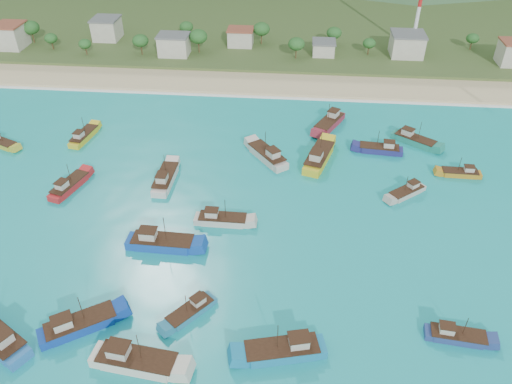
# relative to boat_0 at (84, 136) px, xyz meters

# --- Properties ---
(ground) EXTENTS (600.00, 600.00, 0.00)m
(ground) POSITION_rel_boat_0_xyz_m (43.05, -40.90, -0.72)
(ground) COLOR #0B8282
(ground) RESTS_ON ground
(beach) EXTENTS (400.00, 18.00, 1.20)m
(beach) POSITION_rel_boat_0_xyz_m (43.05, 38.10, -0.72)
(beach) COLOR beige
(beach) RESTS_ON ground
(land) EXTENTS (400.00, 110.00, 2.40)m
(land) POSITION_rel_boat_0_xyz_m (43.05, 99.10, -0.72)
(land) COLOR #385123
(land) RESTS_ON ground
(surf_line) EXTENTS (400.00, 2.50, 0.08)m
(surf_line) POSITION_rel_boat_0_xyz_m (43.05, 28.60, -0.72)
(surf_line) COLOR white
(surf_line) RESTS_ON ground
(village) EXTENTS (204.88, 25.32, 7.62)m
(village) POSITION_rel_boat_0_xyz_m (46.88, 61.92, 4.14)
(village) COLOR beige
(village) RESTS_ON ground
(vegetation) EXTENTS (277.41, 25.69, 9.16)m
(vegetation) POSITION_rel_boat_0_xyz_m (40.92, 61.93, 4.56)
(vegetation) COLOR #235623
(vegetation) RESTS_ON ground
(boat_0) EXTENTS (4.65, 10.71, 6.12)m
(boat_0) POSITION_rel_boat_0_xyz_m (0.00, 0.00, 0.00)
(boat_0) COLOR gold
(boat_0) RESTS_ON ground
(boat_5) EXTENTS (9.64, 6.25, 5.50)m
(boat_5) POSITION_rel_boat_0_xyz_m (-19.34, -4.99, -0.11)
(boat_5) COLOR gold
(boat_5) RESTS_ON ground
(boat_6) EXTENTS (8.89, 7.87, 5.44)m
(boat_6) POSITION_rel_boat_0_xyz_m (78.06, -16.87, -0.12)
(boat_6) COLOR #AEA89C
(boat_6) RESTS_ON ground
(boat_8) EXTENTS (12.94, 6.46, 7.34)m
(boat_8) POSITION_rel_boat_0_xyz_m (53.39, -59.74, 0.22)
(boat_8) COLOR #1274A4
(boat_8) RESTS_ON ground
(boat_9) EXTENTS (10.61, 12.21, 7.42)m
(boat_9) POSITION_rel_boat_0_xyz_m (47.12, -5.32, 0.24)
(boat_9) COLOR #BCB3AA
(boat_9) RESTS_ON ground
(boat_10) EXTENTS (8.84, 12.65, 7.29)m
(boat_10) POSITION_rel_boat_0_xyz_m (62.28, 12.28, 0.21)
(boat_10) COLOR maroon
(boat_10) RESTS_ON ground
(boat_12) EXTENTS (13.00, 4.18, 7.62)m
(boat_12) POSITION_rel_boat_0_xyz_m (29.44, -37.91, 0.27)
(boat_12) COLOR #1241A0
(boat_12) RESTS_ON ground
(boat_13) EXTENTS (12.09, 9.60, 7.15)m
(boat_13) POSITION_rel_boat_0_xyz_m (21.12, -57.79, 0.19)
(boat_13) COLOR navy
(boat_13) RESTS_ON ground
(boat_15) EXTENTS (9.57, 3.73, 5.51)m
(boat_15) POSITION_rel_boat_0_xyz_m (79.97, -54.49, -0.11)
(boat_15) COLOR navy
(boat_15) RESTS_ON ground
(boat_16) EXTENTS (7.93, 8.73, 5.39)m
(boat_16) POSITION_rel_boat_0_xyz_m (38.03, -53.34, -0.13)
(boat_16) COLOR #236C8F
(boat_16) RESTS_ON ground
(boat_17) EXTENTS (10.82, 4.13, 6.25)m
(boat_17) POSITION_rel_boat_0_xyz_m (74.22, 0.35, 0.02)
(boat_17) COLOR navy
(boat_17) RESTS_ON ground
(boat_18) EXTENTS (11.13, 9.29, 6.68)m
(boat_18) POSITION_rel_boat_0_xyz_m (83.21, 5.30, 0.10)
(boat_18) COLOR #1A806F
(boat_18) RESTS_ON ground
(boat_20) EXTENTS (10.64, 3.27, 6.26)m
(boat_20) POSITION_rel_boat_0_xyz_m (39.67, -29.88, 0.03)
(boat_20) COLOR beige
(boat_20) RESTS_ON ground
(boat_21) EXTENTS (6.08, 11.16, 6.32)m
(boat_21) POSITION_rel_boat_0_xyz_m (4.78, -21.33, 0.04)
(boat_21) COLOR #B01F22
(boat_21) RESTS_ON ground
(boat_23) EXTENTS (13.38, 5.38, 7.69)m
(boat_23) POSITION_rel_boat_0_xyz_m (31.90, -63.54, 0.29)
(boat_23) COLOR silver
(boat_23) RESTS_ON ground
(boat_25) EXTENTS (7.91, 14.44, 8.19)m
(boat_25) POSITION_rel_boat_0_xyz_m (59.29, -5.26, 0.38)
(boat_25) COLOR gold
(boat_25) RESTS_ON ground
(boat_26) EXTENTS (3.75, 11.93, 7.01)m
(boat_26) POSITION_rel_boat_0_xyz_m (25.15, -16.97, 0.16)
(boat_26) COLOR beige
(boat_26) RESTS_ON ground
(boat_27) EXTENTS (8.92, 2.85, 5.23)m
(boat_27) POSITION_rel_boat_0_xyz_m (91.38, -8.32, -0.16)
(boat_27) COLOR #B3771B
(boat_27) RESTS_ON ground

